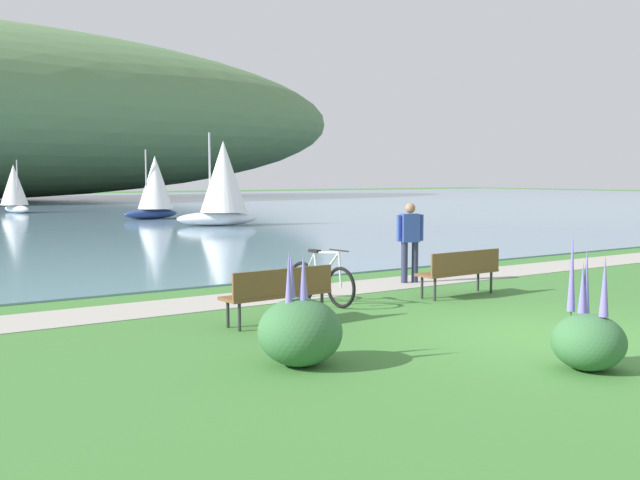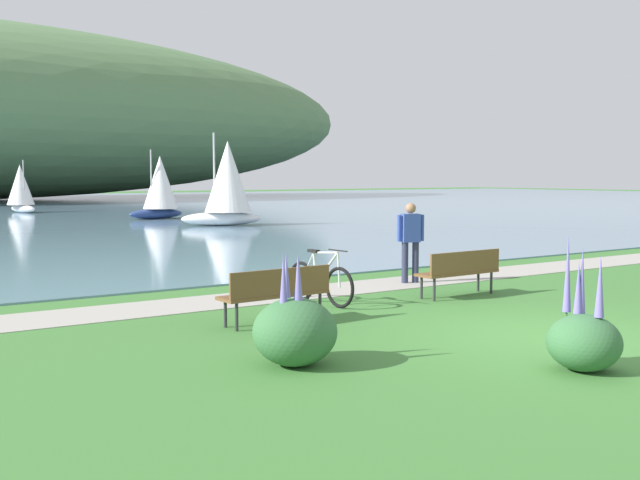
% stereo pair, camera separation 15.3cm
% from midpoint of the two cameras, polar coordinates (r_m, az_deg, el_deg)
% --- Properties ---
extents(ground_plane, '(200.00, 200.00, 0.00)m').
position_cam_midpoint_polar(ground_plane, '(11.17, 16.97, -7.07)').
color(ground_plane, '#3D7533').
extents(shoreline_path, '(60.00, 1.50, 0.01)m').
position_cam_midpoint_polar(shoreline_path, '(15.00, 1.03, -3.79)').
color(shoreline_path, '#A39E93').
rests_on(shoreline_path, ground).
extents(park_bench_near_camera, '(1.82, 0.54, 0.88)m').
position_cam_midpoint_polar(park_bench_near_camera, '(14.32, 10.43, -2.21)').
color(park_bench_near_camera, brown).
rests_on(park_bench_near_camera, ground).
extents(park_bench_further_along, '(1.82, 0.58, 0.88)m').
position_cam_midpoint_polar(park_bench_further_along, '(11.48, -3.54, -3.90)').
color(park_bench_further_along, brown).
rests_on(park_bench_further_along, ground).
extents(bicycle_leaning_near_bench, '(0.27, 1.76, 1.01)m').
position_cam_midpoint_polar(bicycle_leaning_near_bench, '(13.26, -0.24, -3.24)').
color(bicycle_leaning_near_bench, black).
rests_on(bicycle_leaning_near_bench, ground).
extents(person_at_shoreline, '(0.58, 0.33, 1.71)m').
position_cam_midpoint_polar(person_at_shoreline, '(15.91, 6.63, 0.20)').
color(person_at_shoreline, '#282D47').
rests_on(person_at_shoreline, ground).
extents(echium_bush_closest_to_camera, '(0.86, 0.86, 1.60)m').
position_cam_midpoint_polar(echium_bush_closest_to_camera, '(9.34, 19.43, -7.12)').
color(echium_bush_closest_to_camera, '#386B3D').
rests_on(echium_bush_closest_to_camera, ground).
extents(echium_bush_mid_cluster, '(1.03, 1.03, 1.41)m').
position_cam_midpoint_polar(echium_bush_mid_cluster, '(9.01, -2.04, -6.96)').
color(echium_bush_mid_cluster, '#386B3D').
rests_on(echium_bush_mid_cluster, ground).
extents(sailboat_nearest_to_shore, '(1.94, 2.82, 3.20)m').
position_cam_midpoint_polar(sailboat_nearest_to_shore, '(48.97, -22.46, 3.70)').
color(sailboat_nearest_to_shore, white).
rests_on(sailboat_nearest_to_shore, bay_water).
extents(sailboat_mid_bay, '(3.64, 2.79, 4.16)m').
position_cam_midpoint_polar(sailboat_mid_bay, '(33.76, -7.60, 4.42)').
color(sailboat_mid_bay, white).
rests_on(sailboat_mid_bay, bay_water).
extents(sailboat_toward_hillside, '(3.15, 2.06, 3.59)m').
position_cam_midpoint_polar(sailboat_toward_hillside, '(39.74, -12.66, 4.02)').
color(sailboat_toward_hillside, navy).
rests_on(sailboat_toward_hillside, bay_water).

